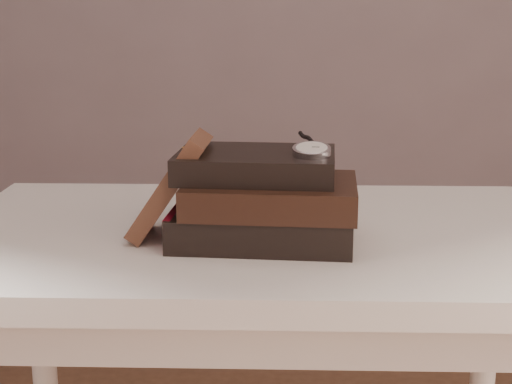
{
  "coord_description": "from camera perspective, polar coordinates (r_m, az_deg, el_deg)",
  "views": [
    {
      "loc": [
        0.03,
        -0.8,
        1.1
      ],
      "look_at": [
        -0.0,
        0.29,
        0.82
      ],
      "focal_mm": 52.53,
      "sensor_mm": 36.0,
      "label": 1
    }
  ],
  "objects": [
    {
      "name": "eyeglasses",
      "position": [
        1.22,
        -3.54,
        1.21
      ],
      "size": [
        0.12,
        0.14,
        0.05
      ],
      "color": "silver",
      "rests_on": "book_stack"
    },
    {
      "name": "book_stack",
      "position": [
        1.13,
        0.59,
        -0.6
      ],
      "size": [
        0.29,
        0.21,
        0.14
      ],
      "color": "black",
      "rests_on": "table"
    },
    {
      "name": "journal",
      "position": [
        1.14,
        -6.58,
        0.48
      ],
      "size": [
        0.13,
        0.11,
        0.16
      ],
      "primitive_type": "cube",
      "rotation": [
        0.0,
        0.6,
        -0.04
      ],
      "color": "#3F2218",
      "rests_on": "table"
    },
    {
      "name": "pocket_watch",
      "position": [
        1.09,
        4.23,
        3.25
      ],
      "size": [
        0.06,
        0.16,
        0.02
      ],
      "color": "silver",
      "rests_on": "book_stack"
    },
    {
      "name": "table",
      "position": [
        1.23,
        0.22,
        -6.9
      ],
      "size": [
        1.0,
        0.6,
        0.75
      ],
      "color": "white",
      "rests_on": "ground"
    }
  ]
}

